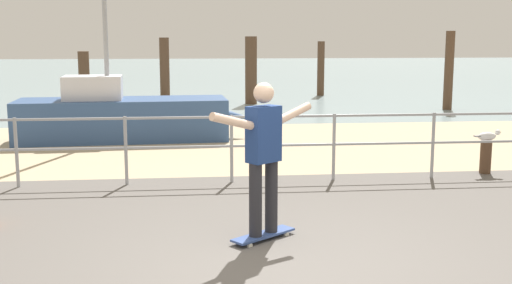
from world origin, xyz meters
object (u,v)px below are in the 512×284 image
object	(u,v)px
skateboarder	(264,150)
seagull	(488,136)
skateboard	(263,235)
bollard_short	(486,158)
sailboat	(131,116)

from	to	relation	value
skateboarder	seagull	xyz separation A→B (m)	(3.99, 3.03, -0.39)
skateboard	skateboarder	xyz separation A→B (m)	(0.00, -0.00, 0.95)
skateboard	skateboarder	bearing A→B (deg)	-85.24
skateboard	seagull	size ratio (longest dim) A/B	1.55
skateboard	skateboarder	world-z (taller)	skateboarder
skateboard	bollard_short	xyz separation A→B (m)	(3.97, 3.03, 0.21)
seagull	skateboard	bearing A→B (deg)	-142.74
sailboat	skateboard	bearing A→B (deg)	-73.83
seagull	bollard_short	bearing A→B (deg)	-173.21
sailboat	skateboard	world-z (taller)	sailboat
sailboat	skateboarder	xyz separation A→B (m)	(2.06, -7.09, 0.50)
sailboat	seagull	distance (m)	7.28
sailboat	seagull	xyz separation A→B (m)	(6.04, -4.06, 0.11)
sailboat	seagull	size ratio (longest dim) A/B	10.41
skateboard	seagull	bearing A→B (deg)	37.26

